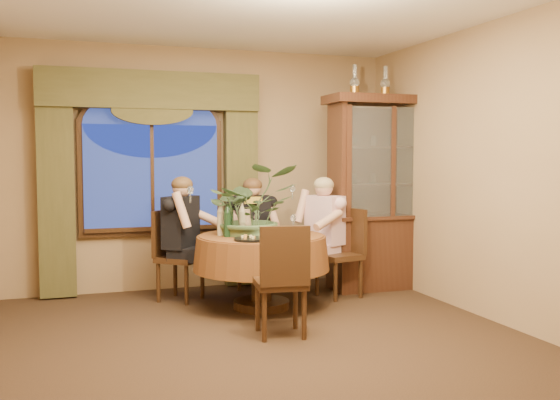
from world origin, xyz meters
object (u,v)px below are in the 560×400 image
object	(u,v)px
chair_right	(339,254)
chair_back	(180,256)
oil_lamp_left	(355,80)
person_back	(181,239)
wine_bottle_2	(230,218)
wine_bottle_0	(221,219)
dining_table	(261,272)
wine_bottle_3	(227,220)
oil_lamp_right	(415,82)
chair_front_left	(280,280)
stoneware_vase	(245,222)
chair_back_right	(253,247)
olive_bowl	(264,233)
wine_bottle_1	(242,219)
person_pink	(325,236)
centerpiece_plant	(251,175)
oil_lamp_center	(385,81)
person_scarf	(253,234)
china_cabinet	(384,193)

from	to	relation	value
chair_right	chair_back	xyz separation A→B (m)	(-1.67, 0.40, 0.00)
chair_right	oil_lamp_left	bearing A→B (deg)	-60.11
chair_right	person_back	bearing A→B (deg)	64.86
wine_bottle_2	wine_bottle_0	bearing A→B (deg)	-144.32
dining_table	wine_bottle_3	size ratio (longest dim) A/B	4.19
oil_lamp_right	chair_front_left	distance (m)	3.26
chair_right	chair_front_left	bearing A→B (deg)	125.04
oil_lamp_right	stoneware_vase	size ratio (longest dim) A/B	1.35
chair_back_right	wine_bottle_3	distance (m)	1.24
oil_lamp_right	olive_bowl	xyz separation A→B (m)	(-2.02, -0.53, -1.63)
wine_bottle_1	wine_bottle_2	size ratio (longest dim) A/B	1.00
chair_right	person_back	xyz separation A→B (m)	(-1.67, 0.37, 0.19)
person_pink	centerpiece_plant	xyz separation A→B (m)	(-0.93, -0.28, 0.70)
oil_lamp_left	oil_lamp_center	distance (m)	0.39
chair_back_right	centerpiece_plant	world-z (taller)	centerpiece_plant
wine_bottle_0	wine_bottle_2	bearing A→B (deg)	35.68
olive_bowl	wine_bottle_3	xyz separation A→B (m)	(-0.38, -0.00, 0.14)
chair_back_right	wine_bottle_0	distance (m)	1.17
chair_back	oil_lamp_right	bearing A→B (deg)	128.05
person_pink	centerpiece_plant	world-z (taller)	centerpiece_plant
wine_bottle_0	dining_table	bearing A→B (deg)	-12.65
oil_lamp_center	dining_table	bearing A→B (deg)	-163.16
person_pink	wine_bottle_1	xyz separation A→B (m)	(-1.06, -0.36, 0.26)
oil_lamp_right	chair_back	world-z (taller)	oil_lamp_right
person_scarf	stoneware_vase	xyz separation A→B (m)	(-0.30, -0.78, 0.23)
chair_back	person_back	bearing A→B (deg)	47.37
stoneware_vase	wine_bottle_1	bearing A→B (deg)	-123.11
oil_lamp_center	wine_bottle_3	size ratio (longest dim) A/B	1.03
chair_front_left	china_cabinet	bearing A→B (deg)	47.12
olive_bowl	wine_bottle_3	size ratio (longest dim) A/B	0.50
person_scarf	dining_table	bearing A→B (deg)	90.00
person_scarf	wine_bottle_2	world-z (taller)	person_scarf
oil_lamp_center	person_pink	xyz separation A→B (m)	(-0.79, -0.10, -1.75)
centerpiece_plant	china_cabinet	bearing A→B (deg)	12.51
centerpiece_plant	person_scarf	bearing A→B (deg)	73.10
oil_lamp_left	oil_lamp_right	world-z (taller)	same
china_cabinet	chair_right	bearing A→B (deg)	-157.83
oil_lamp_left	chair_front_left	distance (m)	2.80
oil_lamp_center	chair_back_right	size ratio (longest dim) A/B	0.35
chair_right	person_scarf	world-z (taller)	person_scarf
china_cabinet	chair_back_right	bearing A→B (deg)	161.34
person_back	wine_bottle_1	distance (m)	0.80
china_cabinet	wine_bottle_2	size ratio (longest dim) A/B	6.79
olive_bowl	chair_front_left	bearing A→B (deg)	-98.80
centerpiece_plant	chair_front_left	bearing A→B (deg)	-93.07
oil_lamp_left	chair_front_left	xyz separation A→B (m)	(-1.39, -1.48, -1.93)
china_cabinet	oil_lamp_right	xyz separation A→B (m)	(0.39, 0.00, 1.29)
chair_right	chair_back_right	distance (m)	1.08
chair_right	wine_bottle_0	distance (m)	1.43
dining_table	wine_bottle_2	world-z (taller)	wine_bottle_2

